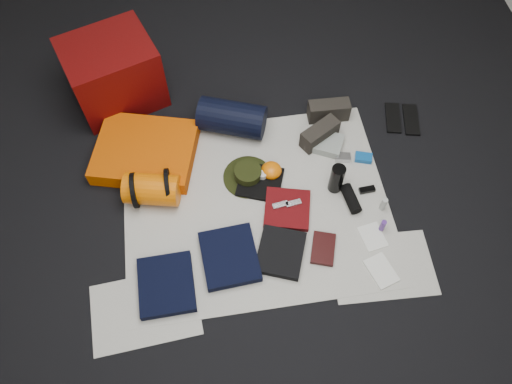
{
  "coord_description": "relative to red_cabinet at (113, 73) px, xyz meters",
  "views": [
    {
      "loc": [
        -0.22,
        -1.44,
        2.68
      ],
      "look_at": [
        0.0,
        0.04,
        0.1
      ],
      "focal_mm": 35.0,
      "sensor_mm": 36.0,
      "label": 1
    }
  ],
  "objects": [
    {
      "name": "toiletry_purple",
      "position": [
        1.51,
        -1.27,
        -0.18
      ],
      "size": [
        0.04,
        0.04,
        0.09
      ],
      "primitive_type": "cylinder",
      "rotation": [
        0.0,
        0.0,
        0.14
      ],
      "color": "#4E2780",
      "rests_on": "newspaper_mat"
    },
    {
      "name": "cyan_case",
      "position": [
        1.53,
        -0.77,
        -0.21
      ],
      "size": [
        0.12,
        0.1,
        0.03
      ],
      "primitive_type": "cube",
      "rotation": [
        0.0,
        0.0,
        -0.32
      ],
      "color": "#0E4B8D",
      "rests_on": "newspaper_mat"
    },
    {
      "name": "stuff_sack",
      "position": [
        0.19,
        -0.85,
        -0.13
      ],
      "size": [
        0.36,
        0.26,
        0.19
      ],
      "primitive_type": "cylinder",
      "rotation": [
        0.0,
        1.57,
        -0.23
      ],
      "color": "#D65E03",
      "rests_on": "newspaper_mat"
    },
    {
      "name": "newspaper_sheet_front_left",
      "position": [
        0.1,
        -1.55,
        -0.23
      ],
      "size": [
        0.61,
        0.44,
        0.0
      ],
      "primitive_type": "cube",
      "rotation": [
        0.0,
        0.0,
        0.07
      ],
      "color": "silver",
      "rests_on": "floor"
    },
    {
      "name": "orange_stuff_sack",
      "position": [
        0.93,
        -0.79,
        -0.18
      ],
      "size": [
        0.16,
        0.16,
        0.08
      ],
      "primitive_type": "ellipsoid",
      "rotation": [
        0.0,
        0.0,
        -0.33
      ],
      "color": "#D65E03",
      "rests_on": "newspaper_mat"
    },
    {
      "name": "hiking_boot_right",
      "position": [
        1.38,
        -0.4,
        -0.16
      ],
      "size": [
        0.28,
        0.11,
        0.14
      ],
      "primitive_type": "cube",
      "rotation": [
        0.0,
        0.0,
        -0.04
      ],
      "color": "black",
      "rests_on": "newspaper_mat"
    },
    {
      "name": "map_booklet",
      "position": [
        1.43,
        -1.53,
        -0.22
      ],
      "size": [
        0.18,
        0.22,
        0.01
      ],
      "primitive_type": "cube",
      "rotation": [
        0.0,
        0.0,
        0.3
      ],
      "color": "silver",
      "rests_on": "newspaper_mat"
    },
    {
      "name": "first_aid_pouch",
      "position": [
        1.31,
        -0.63,
        -0.2
      ],
      "size": [
        0.28,
        0.25,
        0.06
      ],
      "primitive_type": "cube",
      "rotation": [
        0.0,
        0.0,
        -0.47
      ],
      "color": "gray",
      "rests_on": "newspaper_mat"
    },
    {
      "name": "energy_bar_a",
      "position": [
        0.94,
        -1.04,
        -0.18
      ],
      "size": [
        0.1,
        0.05,
        0.01
      ],
      "primitive_type": "cube",
      "rotation": [
        0.0,
        0.0,
        0.14
      ],
      "color": "#B8B8BD",
      "rests_on": "red_shirt"
    },
    {
      "name": "flip_flop_right",
      "position": [
        1.94,
        -0.51,
        -0.23
      ],
      "size": [
        0.15,
        0.27,
        0.01
      ],
      "primitive_type": "cube",
      "rotation": [
        0.0,
        0.0,
        -0.21
      ],
      "color": "black",
      "rests_on": "floor"
    },
    {
      "name": "hiking_boot_left",
      "position": [
        1.28,
        -0.58,
        -0.16
      ],
      "size": [
        0.28,
        0.22,
        0.13
      ],
      "primitive_type": "cube",
      "rotation": [
        0.0,
        0.0,
        0.53
      ],
      "color": "black",
      "rests_on": "newspaper_mat"
    },
    {
      "name": "toiletry_clear",
      "position": [
        1.55,
        -1.14,
        -0.18
      ],
      "size": [
        0.04,
        0.04,
        0.1
      ],
      "primitive_type": "cylinder",
      "rotation": [
        0.0,
        0.0,
        0.15
      ],
      "color": "#9EA29D",
      "rests_on": "newspaper_mat"
    },
    {
      "name": "navy_duffel",
      "position": [
        0.73,
        -0.4,
        -0.11
      ],
      "size": [
        0.48,
        0.36,
        0.22
      ],
      "primitive_type": "cylinder",
      "rotation": [
        0.0,
        1.57,
        -0.37
      ],
      "color": "black",
      "rests_on": "newspaper_mat"
    },
    {
      "name": "sack_strap_left",
      "position": [
        0.09,
        -0.85,
        -0.12
      ],
      "size": [
        0.02,
        0.22,
        0.22
      ],
      "primitive_type": "cylinder",
      "rotation": [
        0.0,
        1.57,
        0.0
      ],
      "color": "black",
      "rests_on": "newspaper_mat"
    },
    {
      "name": "key_cluster",
      "position": [
        0.13,
        -1.47,
        -0.22
      ],
      "size": [
        0.09,
        0.09,
        0.01
      ],
      "primitive_type": "cube",
      "rotation": [
        0.0,
        0.0,
        0.52
      ],
      "color": "#B8B8BD",
      "rests_on": "newspaper_mat"
    },
    {
      "name": "tape_roll",
      "position": [
        0.87,
        -0.82,
        -0.18
      ],
      "size": [
        0.05,
        0.05,
        0.04
      ],
      "primitive_type": "cylinder",
      "color": "silver",
      "rests_on": "black_tshirt"
    },
    {
      "name": "map_printout",
      "position": [
        1.44,
        -1.31,
        -0.22
      ],
      "size": [
        0.16,
        0.19,
        0.01
      ],
      "primitive_type": "cube",
      "rotation": [
        0.0,
        0.0,
        0.17
      ],
      "color": "silver",
      "rests_on": "newspaper_mat"
    },
    {
      "name": "red_shirt",
      "position": [
        0.98,
        -1.06,
        -0.21
      ],
      "size": [
        0.33,
        0.33,
        0.04
      ],
      "primitive_type": "cube",
      "rotation": [
        0.0,
        0.0,
        -0.25
      ],
      "color": "#53090B",
      "rests_on": "newspaper_mat"
    },
    {
      "name": "red_cabinet",
      "position": [
        0.0,
        0.0,
        0.0
      ],
      "size": [
        0.68,
        0.62,
        0.47
      ],
      "primitive_type": "cube",
      "rotation": [
        0.0,
        0.0,
        0.34
      ],
      "color": "#540606",
      "rests_on": "floor"
    },
    {
      "name": "compact_camera",
      "position": [
        1.4,
        -0.75,
        -0.21
      ],
      "size": [
        0.11,
        0.08,
        0.04
      ],
      "primitive_type": "cube",
      "rotation": [
        0.0,
        0.0,
        -0.21
      ],
      "color": "#B8B8BD",
      "rests_on": "newspaper_mat"
    },
    {
      "name": "sunglasses",
      "position": [
        1.49,
        -1.0,
        -0.21
      ],
      "size": [
        0.1,
        0.05,
        0.02
      ],
      "primitive_type": "cube",
      "rotation": [
        0.0,
        0.0,
        0.06
      ],
      "color": "black",
      "rests_on": "newspaper_mat"
    },
    {
      "name": "sleeping_pad",
      "position": [
        0.16,
        -0.54,
        -0.17
      ],
      "size": [
        0.73,
        0.65,
        0.11
      ],
      "primitive_type": "cube",
      "rotation": [
        0.0,
        0.0,
        -0.27
      ],
      "color": "#C84B02",
      "rests_on": "newspaper_mat"
    },
    {
      "name": "trousers_charcoal",
      "position": [
        0.89,
        -1.34,
        -0.2
      ],
      "size": [
        0.34,
        0.36,
        0.05
      ],
      "primitive_type": "cube",
      "rotation": [
        0.0,
        0.0,
        -0.37
      ],
      "color": "black",
      "rests_on": "newspaper_mat"
    },
    {
      "name": "trousers_navy_b",
      "position": [
        0.59,
        -1.32,
        -0.2
      ],
      "size": [
        0.33,
        0.37,
        0.06
      ],
      "primitive_type": "cube",
      "rotation": [
        0.0,
        0.0,
        0.06
      ],
      "color": "black",
      "rests_on": "newspaper_mat"
    },
    {
      "name": "trousers_navy_a",
      "position": [
        0.23,
        -1.43,
        -0.2
      ],
      "size": [
        0.31,
        0.35,
        0.05
      ],
      "primitive_type": "cube",
      "rotation": [
        0.0,
        0.0,
        0.02
      ],
      "color": "black",
      "rests_on": "newspaper_mat"
    },
    {
      "name": "boonie_crown",
      "position": [
        0.78,
        -0.79,
        -0.18
      ],
      "size": [
        0.17,
        0.17,
        0.08
      ],
      "primitive_type": "cylinder",
      "color": "black",
      "rests_on": "boonie_brim"
    },
    {
      "name": "flip_flop_left",
      "position": [
        1.82,
        -0.47,
        -0.23
      ],
      "size": [
        0.15,
        0.27,
        0.01
      ],
      "primitive_type": "cube",
      "rotation": [
        0.0,
        0.0,
        -0.22
      ],
      "color": "black",
      "rests_on": "floor"
    },
    {
      "name": "floor",
      "position": [
        0.8,
        -1.0,
        -0.24
      ],
      "size": [
        4.5,
        4.5,
        0.02
      ],
      "primitive_type": "cube",
      "color": "black",
      "rests_on": "ground"
    },
    {
      "name": "energy_bar_b",
      "position": [
        1.02,
        -1.04,
        -0.18
      ],
      "size": [
        0.1,
        0.05,
        0.01
      ],
      "primitive_type": "cube",
      "rotation": [
        0.0,
        0.0,
        0.14
      ],
      "color": "#B8B8BD",
      "rests_on": "red_shirt"
    },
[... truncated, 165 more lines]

